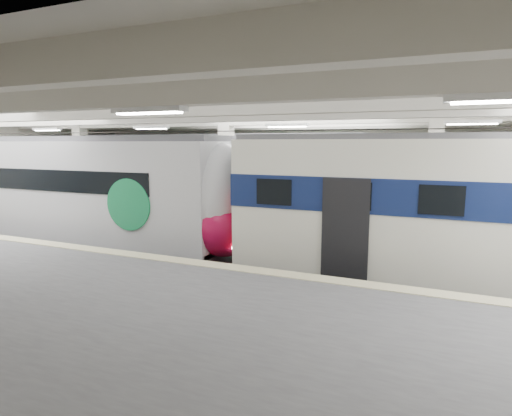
% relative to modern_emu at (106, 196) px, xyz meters
% --- Properties ---
extents(station_hall, '(36.00, 24.00, 5.75)m').
position_rel_modern_emu_xyz_m(station_hall, '(6.80, -1.74, 1.00)').
color(station_hall, black).
rests_on(station_hall, ground).
extents(modern_emu, '(14.21, 2.93, 4.57)m').
position_rel_modern_emu_xyz_m(modern_emu, '(0.00, 0.00, 0.00)').
color(modern_emu, silver).
rests_on(modern_emu, ground).
extents(older_rer, '(13.94, 3.08, 4.58)m').
position_rel_modern_emu_xyz_m(older_rer, '(13.15, 0.00, 0.16)').
color(older_rer, white).
rests_on(older_rer, ground).
extents(far_train, '(14.97, 3.56, 4.71)m').
position_rel_modern_emu_xyz_m(far_train, '(1.69, 5.50, 0.19)').
color(far_train, silver).
rests_on(far_train, ground).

